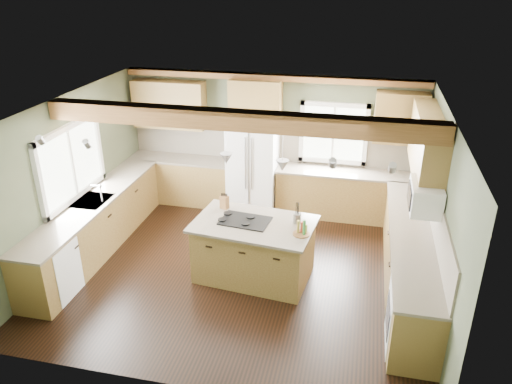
# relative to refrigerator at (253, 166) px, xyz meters

# --- Properties ---
(floor) EXTENTS (5.60, 5.60, 0.00)m
(floor) POSITION_rel_refrigerator_xyz_m (0.30, -2.12, -0.90)
(floor) COLOR black
(floor) RESTS_ON ground
(ceiling) EXTENTS (5.60, 5.60, 0.00)m
(ceiling) POSITION_rel_refrigerator_xyz_m (0.30, -2.12, 1.70)
(ceiling) COLOR silver
(ceiling) RESTS_ON wall_back
(wall_back) EXTENTS (5.60, 0.00, 5.60)m
(wall_back) POSITION_rel_refrigerator_xyz_m (0.30, 0.38, 0.40)
(wall_back) COLOR #3F4833
(wall_back) RESTS_ON ground
(wall_left) EXTENTS (0.00, 5.00, 5.00)m
(wall_left) POSITION_rel_refrigerator_xyz_m (-2.50, -2.12, 0.40)
(wall_left) COLOR #3F4833
(wall_left) RESTS_ON ground
(wall_right) EXTENTS (0.00, 5.00, 5.00)m
(wall_right) POSITION_rel_refrigerator_xyz_m (3.10, -2.12, 0.40)
(wall_right) COLOR #3F4833
(wall_right) RESTS_ON ground
(ceiling_beam) EXTENTS (5.55, 0.26, 0.26)m
(ceiling_beam) POSITION_rel_refrigerator_xyz_m (0.30, -2.25, 1.57)
(ceiling_beam) COLOR #533417
(ceiling_beam) RESTS_ON ceiling
(soffit_trim) EXTENTS (5.55, 0.20, 0.10)m
(soffit_trim) POSITION_rel_refrigerator_xyz_m (0.30, 0.28, 1.64)
(soffit_trim) COLOR #533417
(soffit_trim) RESTS_ON ceiling
(backsplash_back) EXTENTS (5.58, 0.03, 0.58)m
(backsplash_back) POSITION_rel_refrigerator_xyz_m (0.30, 0.36, 0.31)
(backsplash_back) COLOR brown
(backsplash_back) RESTS_ON wall_back
(backsplash_right) EXTENTS (0.03, 3.70, 0.58)m
(backsplash_right) POSITION_rel_refrigerator_xyz_m (3.08, -2.07, 0.31)
(backsplash_right) COLOR brown
(backsplash_right) RESTS_ON wall_right
(base_cab_back_left) EXTENTS (2.02, 0.60, 0.88)m
(base_cab_back_left) POSITION_rel_refrigerator_xyz_m (-1.49, 0.08, -0.46)
(base_cab_back_left) COLOR brown
(base_cab_back_left) RESTS_ON floor
(counter_back_left) EXTENTS (2.06, 0.64, 0.04)m
(counter_back_left) POSITION_rel_refrigerator_xyz_m (-1.49, 0.08, 0.00)
(counter_back_left) COLOR brown
(counter_back_left) RESTS_ON base_cab_back_left
(base_cab_back_right) EXTENTS (2.62, 0.60, 0.88)m
(base_cab_back_right) POSITION_rel_refrigerator_xyz_m (1.79, 0.08, -0.46)
(base_cab_back_right) COLOR brown
(base_cab_back_right) RESTS_ON floor
(counter_back_right) EXTENTS (2.66, 0.64, 0.04)m
(counter_back_right) POSITION_rel_refrigerator_xyz_m (1.79, 0.08, 0.00)
(counter_back_right) COLOR brown
(counter_back_right) RESTS_ON base_cab_back_right
(base_cab_left) EXTENTS (0.60, 3.70, 0.88)m
(base_cab_left) POSITION_rel_refrigerator_xyz_m (-2.20, -2.07, -0.46)
(base_cab_left) COLOR brown
(base_cab_left) RESTS_ON floor
(counter_left) EXTENTS (0.64, 3.74, 0.04)m
(counter_left) POSITION_rel_refrigerator_xyz_m (-2.20, -2.07, 0.00)
(counter_left) COLOR brown
(counter_left) RESTS_ON base_cab_left
(base_cab_right) EXTENTS (0.60, 3.70, 0.88)m
(base_cab_right) POSITION_rel_refrigerator_xyz_m (2.80, -2.07, -0.46)
(base_cab_right) COLOR brown
(base_cab_right) RESTS_ON floor
(counter_right) EXTENTS (0.64, 3.74, 0.04)m
(counter_right) POSITION_rel_refrigerator_xyz_m (2.80, -2.07, 0.00)
(counter_right) COLOR brown
(counter_right) RESTS_ON base_cab_right
(upper_cab_back_left) EXTENTS (1.40, 0.35, 0.90)m
(upper_cab_back_left) POSITION_rel_refrigerator_xyz_m (-1.69, 0.21, 1.05)
(upper_cab_back_left) COLOR brown
(upper_cab_back_left) RESTS_ON wall_back
(upper_cab_over_fridge) EXTENTS (0.96, 0.35, 0.70)m
(upper_cab_over_fridge) POSITION_rel_refrigerator_xyz_m (-0.00, 0.21, 1.25)
(upper_cab_over_fridge) COLOR brown
(upper_cab_over_fridge) RESTS_ON wall_back
(upper_cab_right) EXTENTS (0.35, 2.20, 0.90)m
(upper_cab_right) POSITION_rel_refrigerator_xyz_m (2.92, -1.22, 1.05)
(upper_cab_right) COLOR brown
(upper_cab_right) RESTS_ON wall_right
(upper_cab_back_corner) EXTENTS (0.90, 0.35, 0.90)m
(upper_cab_back_corner) POSITION_rel_refrigerator_xyz_m (2.60, 0.21, 1.05)
(upper_cab_back_corner) COLOR brown
(upper_cab_back_corner) RESTS_ON wall_back
(window_left) EXTENTS (0.04, 1.60, 1.05)m
(window_left) POSITION_rel_refrigerator_xyz_m (-2.48, -2.07, 0.65)
(window_left) COLOR white
(window_left) RESTS_ON wall_left
(window_back) EXTENTS (1.10, 0.04, 1.00)m
(window_back) POSITION_rel_refrigerator_xyz_m (1.45, 0.36, 0.65)
(window_back) COLOR white
(window_back) RESTS_ON wall_back
(sink) EXTENTS (0.50, 0.65, 0.03)m
(sink) POSITION_rel_refrigerator_xyz_m (-2.20, -2.07, 0.01)
(sink) COLOR #262628
(sink) RESTS_ON counter_left
(faucet) EXTENTS (0.02, 0.02, 0.28)m
(faucet) POSITION_rel_refrigerator_xyz_m (-2.02, -2.07, 0.15)
(faucet) COLOR #B2B2B7
(faucet) RESTS_ON sink
(dishwasher) EXTENTS (0.60, 0.60, 0.84)m
(dishwasher) POSITION_rel_refrigerator_xyz_m (-2.19, -3.37, -0.47)
(dishwasher) COLOR white
(dishwasher) RESTS_ON floor
(oven) EXTENTS (0.60, 0.72, 0.84)m
(oven) POSITION_rel_refrigerator_xyz_m (2.79, -3.37, -0.47)
(oven) COLOR white
(oven) RESTS_ON floor
(microwave) EXTENTS (0.40, 0.70, 0.38)m
(microwave) POSITION_rel_refrigerator_xyz_m (2.88, -2.17, 0.65)
(microwave) COLOR white
(microwave) RESTS_ON wall_right
(pendant_left) EXTENTS (0.18, 0.18, 0.16)m
(pendant_left) POSITION_rel_refrigerator_xyz_m (0.12, -2.21, 0.98)
(pendant_left) COLOR #B2B2B7
(pendant_left) RESTS_ON ceiling
(pendant_right) EXTENTS (0.18, 0.18, 0.16)m
(pendant_right) POSITION_rel_refrigerator_xyz_m (0.94, -2.30, 0.98)
(pendant_right) COLOR #B2B2B7
(pendant_right) RESTS_ON ceiling
(refrigerator) EXTENTS (0.90, 0.74, 1.80)m
(refrigerator) POSITION_rel_refrigerator_xyz_m (0.00, 0.00, 0.00)
(refrigerator) COLOR white
(refrigerator) RESTS_ON floor
(island) EXTENTS (1.76, 1.19, 0.88)m
(island) POSITION_rel_refrigerator_xyz_m (0.53, -2.25, -0.46)
(island) COLOR brown
(island) RESTS_ON floor
(island_top) EXTENTS (1.88, 1.31, 0.04)m
(island_top) POSITION_rel_refrigerator_xyz_m (0.53, -2.25, 0.00)
(island_top) COLOR brown
(island_top) RESTS_ON island
(cooktop) EXTENTS (0.77, 0.55, 0.02)m
(cooktop) POSITION_rel_refrigerator_xyz_m (0.39, -2.24, 0.03)
(cooktop) COLOR black
(cooktop) RESTS_ON island_top
(knife_block) EXTENTS (0.15, 0.13, 0.21)m
(knife_block) POSITION_rel_refrigerator_xyz_m (-0.03, -1.88, 0.12)
(knife_block) COLOR brown
(knife_block) RESTS_ON island_top
(utensil_crock) EXTENTS (0.13, 0.13, 0.15)m
(utensil_crock) POSITION_rel_refrigerator_xyz_m (1.14, -2.12, 0.10)
(utensil_crock) COLOR #3D3731
(utensil_crock) RESTS_ON island_top
(bottle_tray) EXTENTS (0.31, 0.31, 0.22)m
(bottle_tray) POSITION_rel_refrigerator_xyz_m (1.26, -2.45, 0.13)
(bottle_tray) COLOR brown
(bottle_tray) RESTS_ON island_top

